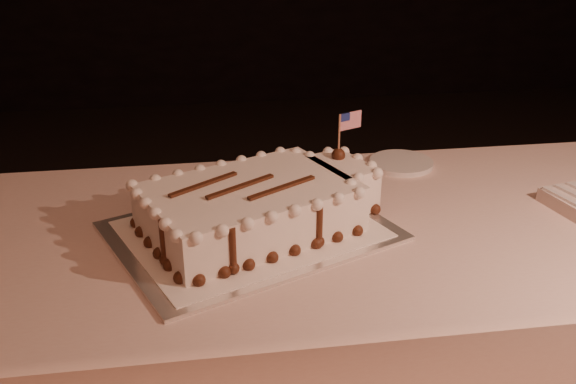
{
  "coord_description": "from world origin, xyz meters",
  "views": [
    {
      "loc": [
        -0.28,
        -0.59,
        1.4
      ],
      "look_at": [
        -0.11,
        0.59,
        0.84
      ],
      "focal_mm": 40.0,
      "sensor_mm": 36.0,
      "label": 1
    }
  ],
  "objects": [
    {
      "name": "sheet_cake",
      "position": [
        -0.16,
        0.6,
        0.81
      ],
      "size": [
        0.54,
        0.42,
        0.21
      ],
      "color": "white",
      "rests_on": "doily"
    },
    {
      "name": "cake_board",
      "position": [
        -0.19,
        0.59,
        0.75
      ],
      "size": [
        0.67,
        0.59,
        0.01
      ],
      "primitive_type": "cube",
      "rotation": [
        0.0,
        0.0,
        0.41
      ],
      "color": "silver",
      "rests_on": "banquet_table"
    },
    {
      "name": "banquet_table",
      "position": [
        0.0,
        0.6,
        0.38
      ],
      "size": [
        2.4,
        0.8,
        0.75
      ],
      "primitive_type": "cube",
      "color": "beige",
      "rests_on": "ground"
    },
    {
      "name": "side_plate",
      "position": [
        0.24,
        0.9,
        0.76
      ],
      "size": [
        0.17,
        0.17,
        0.01
      ],
      "primitive_type": "cylinder",
      "color": "silver",
      "rests_on": "banquet_table"
    },
    {
      "name": "doily",
      "position": [
        -0.19,
        0.59,
        0.76
      ],
      "size": [
        0.6,
        0.53,
        0.0
      ],
      "primitive_type": "cube",
      "rotation": [
        0.0,
        0.0,
        0.41
      ],
      "color": "white",
      "rests_on": "cake_board"
    }
  ]
}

